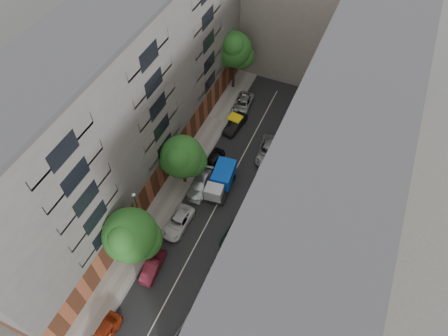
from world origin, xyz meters
The scene contains 24 objects.
ground centered at (0.00, 0.00, 0.00)m, with size 120.00×120.00×0.00m, color #4C4C49.
road_surface centered at (0.00, 0.00, 0.01)m, with size 8.00×44.00×0.02m, color black.
sidewalk_left centered at (-5.50, 0.00, 0.07)m, with size 3.00×44.00×0.15m, color gray.
sidewalk_right centered at (5.50, 0.00, 0.07)m, with size 3.00×44.00×0.15m, color gray.
building_left centered at (-11.00, 0.00, 10.00)m, with size 8.00×44.00×20.00m, color #524F4D.
building_right centered at (11.00, 0.00, 10.00)m, with size 8.00×44.00×20.00m, color #B2A88A.
building_endcap centered at (0.00, 28.00, 9.00)m, with size 18.00×12.00×18.00m, color gray.
tarp_truck centered at (-0.60, 0.92, 1.36)m, with size 2.71×5.55×2.46m.
car_left_0 centered at (-3.60, -19.00, 0.73)m, with size 1.71×4.26×1.45m, color maroon.
car_left_1 centered at (-2.80, -11.40, 0.66)m, with size 1.41×4.03×1.33m, color #4D0F1A.
car_left_2 centered at (-2.80, -5.80, 0.65)m, with size 2.16×4.68×1.30m, color silver.
car_left_3 centered at (-2.80, -0.20, 0.72)m, with size 2.02×4.98×1.44m, color silver.
car_left_4 centered at (-2.92, 3.40, 0.75)m, with size 1.77×4.40×1.50m, color black.
car_left_5 centered at (-2.80, 10.55, 0.73)m, with size 1.54×4.40×1.45m, color black.
car_left_6 centered at (-3.36, 14.60, 0.67)m, with size 2.24×4.85×1.35m, color #BABABF.
car_right_1 centered at (3.60, -8.80, 0.67)m, with size 1.88×4.61×1.34m, color slate.
car_right_2 centered at (3.21, -4.60, 0.66)m, with size 1.55×3.85×1.31m, color black.
car_right_3 centered at (3.52, 3.60, 0.66)m, with size 1.39×3.98×1.31m, color silver.
car_right_4 centered at (2.80, 7.80, 0.73)m, with size 2.43×5.27×1.46m, color gray.
tree_near centered at (-4.64, -11.11, 4.98)m, with size 5.58×5.35×7.64m.
tree_mid centered at (-4.79, -0.22, 4.56)m, with size 5.20×4.91×6.99m.
tree_far centered at (-6.13, 17.98, 6.34)m, with size 5.15×4.85×9.10m.
lamp_post centered at (-5.80, -7.97, 4.50)m, with size 0.36×0.36×7.18m.
pedestrian centered at (5.60, 5.76, 0.94)m, with size 0.57×0.38×1.57m, color black.
Camera 1 is at (10.73, -24.27, 38.69)m, focal length 32.00 mm.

